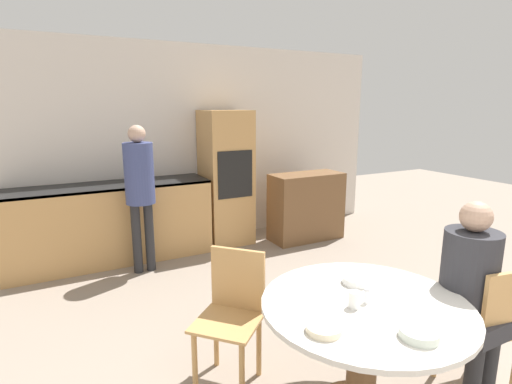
{
  "coord_description": "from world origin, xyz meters",
  "views": [
    {
      "loc": [
        -1.59,
        0.01,
        1.82
      ],
      "look_at": [
        -0.03,
        3.0,
        1.09
      ],
      "focal_mm": 28.0,
      "sensor_mm": 36.0,
      "label": 1
    }
  ],
  "objects_px": {
    "sideboard": "(306,207)",
    "chair_far_left": "(232,308)",
    "person_seated": "(471,286)",
    "bowl_near": "(419,334)",
    "chair_near_right": "(491,323)",
    "cup": "(354,300)",
    "oven_unit": "(226,178)",
    "bowl_far": "(357,280)",
    "bowl_centre": "(324,329)",
    "person_standing": "(140,183)",
    "dining_table": "(363,339)"
  },
  "relations": [
    {
      "from": "sideboard",
      "to": "chair_far_left",
      "type": "bearing_deg",
      "value": -133.9
    },
    {
      "from": "person_seated",
      "to": "bowl_near",
      "type": "xyz_separation_m",
      "value": [
        -0.73,
        -0.23,
        0.02
      ]
    },
    {
      "from": "chair_near_right",
      "to": "cup",
      "type": "xyz_separation_m",
      "value": [
        -0.91,
        0.22,
        0.28
      ]
    },
    {
      "from": "oven_unit",
      "to": "bowl_near",
      "type": "relative_size",
      "value": 9.29
    },
    {
      "from": "cup",
      "to": "bowl_far",
      "type": "distance_m",
      "value": 0.32
    },
    {
      "from": "oven_unit",
      "to": "bowl_centre",
      "type": "relative_size",
      "value": 9.79
    },
    {
      "from": "sideboard",
      "to": "cup",
      "type": "bearing_deg",
      "value": -120.3
    },
    {
      "from": "person_seated",
      "to": "bowl_centre",
      "type": "height_order",
      "value": "person_seated"
    },
    {
      "from": "person_standing",
      "to": "bowl_far",
      "type": "bearing_deg",
      "value": -72.91
    },
    {
      "from": "cup",
      "to": "bowl_far",
      "type": "xyz_separation_m",
      "value": [
        0.22,
        0.23,
        -0.02
      ]
    },
    {
      "from": "dining_table",
      "to": "bowl_near",
      "type": "distance_m",
      "value": 0.45
    },
    {
      "from": "dining_table",
      "to": "person_seated",
      "type": "xyz_separation_m",
      "value": [
        0.71,
        -0.15,
        0.23
      ]
    },
    {
      "from": "oven_unit",
      "to": "sideboard",
      "type": "xyz_separation_m",
      "value": [
        1.01,
        -0.41,
        -0.42
      ]
    },
    {
      "from": "bowl_far",
      "to": "cup",
      "type": "bearing_deg",
      "value": -134.37
    },
    {
      "from": "dining_table",
      "to": "person_seated",
      "type": "bearing_deg",
      "value": -11.71
    },
    {
      "from": "chair_far_left",
      "to": "person_seated",
      "type": "relative_size",
      "value": 0.7
    },
    {
      "from": "person_standing",
      "to": "dining_table",
      "type": "bearing_deg",
      "value": -76.65
    },
    {
      "from": "bowl_far",
      "to": "bowl_near",
      "type": "bearing_deg",
      "value": -103.56
    },
    {
      "from": "person_standing",
      "to": "bowl_centre",
      "type": "xyz_separation_m",
      "value": [
        0.27,
        -2.89,
        -0.26
      ]
    },
    {
      "from": "bowl_centre",
      "to": "bowl_far",
      "type": "distance_m",
      "value": 0.62
    },
    {
      "from": "chair_near_right",
      "to": "cup",
      "type": "bearing_deg",
      "value": -3.82
    },
    {
      "from": "sideboard",
      "to": "bowl_near",
      "type": "relative_size",
      "value": 5.27
    },
    {
      "from": "bowl_near",
      "to": "bowl_centre",
      "type": "height_order",
      "value": "bowl_near"
    },
    {
      "from": "person_standing",
      "to": "sideboard",
      "type": "bearing_deg",
      "value": 2.34
    },
    {
      "from": "person_seated",
      "to": "cup",
      "type": "bearing_deg",
      "value": 170.14
    },
    {
      "from": "bowl_near",
      "to": "sideboard",
      "type": "bearing_deg",
      "value": 63.73
    },
    {
      "from": "person_seated",
      "to": "chair_near_right",
      "type": "bearing_deg",
      "value": -37.1
    },
    {
      "from": "sideboard",
      "to": "dining_table",
      "type": "bearing_deg",
      "value": -118.95
    },
    {
      "from": "oven_unit",
      "to": "chair_near_right",
      "type": "relative_size",
      "value": 1.98
    },
    {
      "from": "oven_unit",
      "to": "sideboard",
      "type": "relative_size",
      "value": 1.76
    },
    {
      "from": "cup",
      "to": "bowl_centre",
      "type": "bearing_deg",
      "value": -157.91
    },
    {
      "from": "chair_near_right",
      "to": "bowl_centre",
      "type": "distance_m",
      "value": 1.24
    },
    {
      "from": "chair_far_left",
      "to": "cup",
      "type": "xyz_separation_m",
      "value": [
        0.42,
        -0.69,
        0.28
      ]
    },
    {
      "from": "dining_table",
      "to": "chair_far_left",
      "type": "relative_size",
      "value": 1.32
    },
    {
      "from": "sideboard",
      "to": "chair_near_right",
      "type": "bearing_deg",
      "value": -103.82
    },
    {
      "from": "chair_near_right",
      "to": "person_seated",
      "type": "relative_size",
      "value": 0.7
    },
    {
      "from": "chair_near_right",
      "to": "person_standing",
      "type": "height_order",
      "value": "person_standing"
    },
    {
      "from": "person_seated",
      "to": "bowl_centre",
      "type": "relative_size",
      "value": 7.06
    },
    {
      "from": "cup",
      "to": "bowl_far",
      "type": "height_order",
      "value": "cup"
    },
    {
      "from": "bowl_near",
      "to": "bowl_far",
      "type": "xyz_separation_m",
      "value": [
        0.14,
        0.6,
        -0.0
      ]
    },
    {
      "from": "person_seated",
      "to": "bowl_far",
      "type": "distance_m",
      "value": 0.69
    },
    {
      "from": "dining_table",
      "to": "chair_far_left",
      "type": "height_order",
      "value": "chair_far_left"
    },
    {
      "from": "bowl_far",
      "to": "person_standing",
      "type": "bearing_deg",
      "value": 107.09
    },
    {
      "from": "bowl_far",
      "to": "dining_table",
      "type": "bearing_deg",
      "value": -120.23
    },
    {
      "from": "person_standing",
      "to": "bowl_far",
      "type": "distance_m",
      "value": 2.68
    },
    {
      "from": "person_seated",
      "to": "bowl_centre",
      "type": "bearing_deg",
      "value": 178.91
    },
    {
      "from": "chair_near_right",
      "to": "chair_far_left",
      "type": "height_order",
      "value": "same"
    },
    {
      "from": "person_seated",
      "to": "bowl_near",
      "type": "relative_size",
      "value": 6.7
    },
    {
      "from": "oven_unit",
      "to": "dining_table",
      "type": "bearing_deg",
      "value": -99.85
    },
    {
      "from": "chair_near_right",
      "to": "bowl_near",
      "type": "relative_size",
      "value": 4.68
    }
  ]
}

